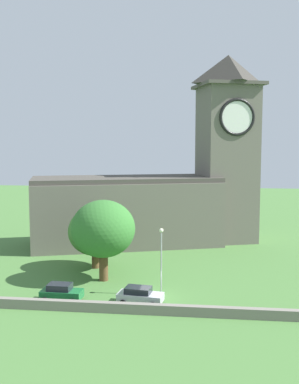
{
  "coord_description": "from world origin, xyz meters",
  "views": [
    {
      "loc": [
        5.12,
        -44.98,
        15.69
      ],
      "look_at": [
        -1.48,
        9.66,
        9.71
      ],
      "focal_mm": 42.77,
      "sensor_mm": 36.0,
      "label": 1
    }
  ],
  "objects": [
    {
      "name": "streetlamp_west_mid",
      "position": [
        0.82,
        0.69,
        4.67
      ],
      "size": [
        0.44,
        0.44,
        6.99
      ],
      "color": "#9EA0A5",
      "rests_on": "ground"
    },
    {
      "name": "church",
      "position": [
        -0.9,
        25.67,
        8.92
      ],
      "size": [
        36.36,
        20.29,
        29.21
      ],
      "color": "#666056",
      "rests_on": "ground"
    },
    {
      "name": "ground_plane",
      "position": [
        0.0,
        15.0,
        0.0
      ],
      "size": [
        200.0,
        200.0,
        0.0
      ],
      "primitive_type": "plane",
      "color": "#477538"
    },
    {
      "name": "tree_riverside_west",
      "position": [
        -6.17,
        4.87,
        5.96
      ],
      "size": [
        7.25,
        7.25,
        9.27
      ],
      "color": "brown",
      "rests_on": "ground"
    },
    {
      "name": "car_silver",
      "position": [
        -1.0,
        -2.18,
        0.84
      ],
      "size": [
        4.62,
        2.69,
        1.66
      ],
      "color": "silver",
      "rests_on": "ground"
    },
    {
      "name": "tree_by_tower",
      "position": [
        -8.33,
        9.87,
        4.65
      ],
      "size": [
        6.73,
        6.73,
        7.7
      ],
      "color": "brown",
      "rests_on": "ground"
    },
    {
      "name": "quay_barrier",
      "position": [
        0.0,
        -4.74,
        0.47
      ],
      "size": [
        49.13,
        0.7,
        0.95
      ],
      "primitive_type": "cube",
      "color": "gray",
      "rests_on": "ground"
    },
    {
      "name": "car_green",
      "position": [
        -8.86,
        -2.34,
        0.88
      ],
      "size": [
        4.12,
        2.29,
        1.75
      ],
      "color": "#1E6B38",
      "rests_on": "ground"
    }
  ]
}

